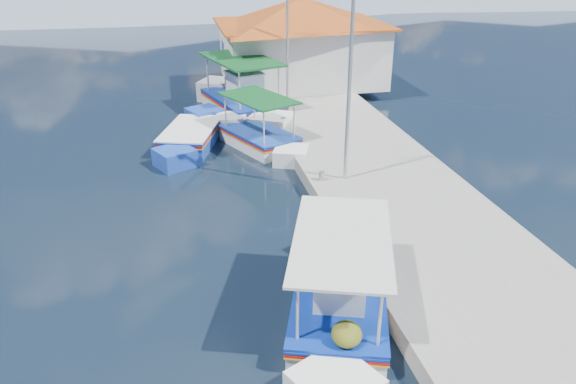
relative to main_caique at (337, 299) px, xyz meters
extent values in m
plane|color=black|center=(-2.45, 4.23, -0.44)|extent=(160.00, 160.00, 0.00)
cube|color=gray|center=(3.45, 10.23, -0.19)|extent=(5.00, 44.00, 0.50)
cylinder|color=#A5A8AD|center=(1.35, 1.23, 0.21)|extent=(0.20, 0.20, 0.30)
cylinder|color=#A5A8AD|center=(1.35, 6.23, 0.21)|extent=(0.20, 0.20, 0.30)
cylinder|color=#A5A8AD|center=(1.35, 12.23, 0.21)|extent=(0.20, 0.20, 0.30)
cylinder|color=#A5A8AD|center=(1.35, 18.23, 0.21)|extent=(0.20, 0.20, 0.30)
cube|color=white|center=(0.02, -0.07, -0.25)|extent=(3.09, 4.27, 0.84)
cube|color=white|center=(-0.80, 2.34, -0.14)|extent=(1.88, 1.88, 0.93)
cube|color=white|center=(0.82, -2.40, -0.25)|extent=(1.82, 1.82, 0.80)
cube|color=navy|center=(0.02, -0.07, 0.14)|extent=(3.18, 4.39, 0.05)
cube|color=#B4110F|center=(0.02, -0.07, 0.07)|extent=(3.18, 4.39, 0.04)
cube|color=orange|center=(0.02, -0.07, 0.01)|extent=(3.18, 4.39, 0.04)
cube|color=navy|center=(0.02, -0.07, 0.20)|extent=(3.18, 4.36, 0.04)
cube|color=brown|center=(0.02, -0.07, 0.18)|extent=(2.91, 4.14, 0.04)
cube|color=white|center=(0.11, -0.32, 0.67)|extent=(1.39, 1.44, 0.97)
cube|color=silver|center=(0.11, -0.32, 1.17)|extent=(1.51, 1.55, 0.05)
cylinder|color=beige|center=(-1.24, 1.21, 0.89)|extent=(0.06, 0.06, 1.42)
cylinder|color=beige|center=(0.24, 1.71, 0.89)|extent=(0.06, 0.06, 1.42)
cylinder|color=beige|center=(-0.19, -1.85, 0.89)|extent=(0.06, 0.06, 1.42)
cylinder|color=beige|center=(1.28, -1.34, 0.89)|extent=(0.06, 0.06, 1.42)
cube|color=silver|center=(0.02, -0.07, 1.59)|extent=(3.18, 4.30, 0.06)
ellipsoid|color=#404512|center=(-0.71, 0.99, 0.43)|extent=(0.67, 0.74, 0.50)
ellipsoid|color=#404512|center=(-0.27, 1.61, 0.39)|extent=(0.57, 0.62, 0.42)
ellipsoid|color=#404512|center=(0.70, -1.52, 0.40)|extent=(0.60, 0.66, 0.45)
sphere|color=#E74E07|center=(0.69, 0.72, 0.84)|extent=(0.35, 0.35, 0.35)
cube|color=white|center=(0.08, 11.05, -0.25)|extent=(2.97, 3.72, 0.84)
cube|color=white|center=(1.00, 13.06, -0.14)|extent=(1.63, 1.63, 0.93)
cube|color=white|center=(-0.81, 9.11, -0.25)|extent=(1.59, 1.59, 0.79)
cube|color=navy|center=(0.08, 11.05, 0.14)|extent=(3.06, 3.83, 0.05)
cube|color=#B4110F|center=(0.08, 11.05, 0.07)|extent=(3.06, 3.83, 0.04)
cube|color=orange|center=(0.08, 11.05, 0.01)|extent=(3.06, 3.83, 0.04)
cube|color=#1B41A6|center=(0.08, 11.05, 0.20)|extent=(3.06, 3.81, 0.04)
cube|color=brown|center=(0.08, 11.05, 0.18)|extent=(2.82, 3.60, 0.04)
cylinder|color=beige|center=(0.01, 12.60, 0.88)|extent=(0.06, 0.06, 1.41)
cylinder|color=beige|center=(1.30, 12.01, 0.88)|extent=(0.06, 0.06, 1.41)
cylinder|color=beige|center=(-1.13, 10.09, 0.88)|extent=(0.06, 0.06, 1.41)
cylinder|color=beige|center=(0.15, 9.51, 0.88)|extent=(0.06, 0.06, 1.41)
cube|color=#0E491E|center=(0.08, 11.05, 1.59)|extent=(3.05, 3.76, 0.06)
cube|color=#1B41A6|center=(-2.60, 11.81, -0.22)|extent=(2.81, 3.83, 0.96)
cube|color=#1B41A6|center=(-3.33, 13.99, -0.10)|extent=(1.75, 1.75, 1.06)
cube|color=#1B41A6|center=(-1.89, 9.70, -0.22)|extent=(1.70, 1.70, 0.91)
cube|color=navy|center=(-2.60, 11.81, 0.22)|extent=(2.90, 3.95, 0.06)
cube|color=#B4110F|center=(-2.60, 11.81, 0.14)|extent=(2.90, 3.95, 0.05)
cube|color=orange|center=(-2.60, 11.81, 0.07)|extent=(2.90, 3.95, 0.04)
cube|color=white|center=(-2.60, 11.81, 0.29)|extent=(2.90, 3.92, 0.05)
cube|color=brown|center=(-2.60, 11.81, 0.26)|extent=(2.65, 3.72, 0.05)
cube|color=white|center=(0.04, 15.63, -0.19)|extent=(3.57, 5.05, 1.08)
cube|color=white|center=(0.90, 18.55, -0.06)|extent=(2.33, 2.33, 1.19)
cube|color=white|center=(-0.78, 12.79, -0.19)|extent=(2.26, 2.26, 1.02)
cube|color=navy|center=(0.04, 15.63, 0.31)|extent=(3.67, 5.20, 0.07)
cube|color=#B4110F|center=(0.04, 15.63, 0.22)|extent=(3.67, 5.20, 0.06)
cube|color=orange|center=(0.04, 15.63, 0.14)|extent=(3.67, 5.20, 0.05)
cube|color=navy|center=(0.04, 15.63, 0.39)|extent=(3.68, 5.17, 0.06)
cube|color=brown|center=(0.04, 15.63, 0.35)|extent=(3.36, 4.91, 0.06)
cube|color=white|center=(-0.05, 15.30, 0.98)|extent=(1.67, 1.78, 1.25)
cube|color=silver|center=(-0.05, 15.30, 1.62)|extent=(1.82, 1.92, 0.07)
cylinder|color=beige|center=(-0.33, 17.74, 1.26)|extent=(0.08, 0.08, 1.81)
cylinder|color=beige|center=(1.49, 17.20, 1.26)|extent=(0.08, 0.08, 1.81)
cylinder|color=beige|center=(-1.41, 14.05, 1.26)|extent=(0.08, 0.08, 1.81)
cylinder|color=beige|center=(0.42, 13.52, 1.26)|extent=(0.08, 0.08, 1.81)
cube|color=#0E491E|center=(0.04, 15.63, 2.17)|extent=(3.68, 5.09, 0.08)
cube|color=silver|center=(3.75, 19.23, 1.56)|extent=(8.00, 6.00, 3.00)
cube|color=#A74F17|center=(3.75, 19.23, 3.11)|extent=(8.64, 6.48, 0.10)
pyramid|color=#A74F17|center=(3.75, 19.23, 3.76)|extent=(10.49, 10.49, 1.40)
cube|color=brown|center=(-0.23, 18.23, 1.06)|extent=(0.06, 1.00, 2.00)
cube|color=navy|center=(-0.23, 20.73, 1.66)|extent=(0.06, 1.20, 0.90)
cylinder|color=#A5A8AD|center=(2.15, 6.23, 3.06)|extent=(0.12, 0.12, 6.00)
cylinder|color=#A5A8AD|center=(2.15, 15.23, 3.06)|extent=(0.12, 0.12, 6.00)
camera|label=1|loc=(-3.21, -9.56, 7.39)|focal=34.15mm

